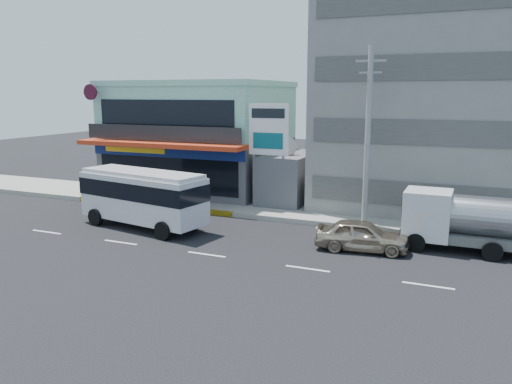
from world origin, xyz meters
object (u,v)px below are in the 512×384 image
satellite_dish (285,154)px  concrete_building (454,101)px  utility_pole_near (368,138)px  minibus (143,194)px  billboard (268,135)px  tanker_truck (476,221)px  sedan (362,235)px  motorcycle_rider (107,195)px  shop_building (201,140)px

satellite_dish → concrete_building: bearing=21.8°
utility_pole_near → minibus: 12.87m
billboard → tanker_truck: size_ratio=0.95×
utility_pole_near → tanker_truck: utility_pole_near is taller
satellite_dish → utility_pole_near: utility_pole_near is taller
billboard → satellite_dish: bearing=74.5°
sedan → satellite_dish: bearing=35.2°
minibus → motorcycle_rider: bearing=145.9°
concrete_building → tanker_truck: size_ratio=2.19×
shop_building → billboard: (7.50, -4.75, 0.93)m
shop_building → satellite_dish: shop_building is taller
shop_building → motorcycle_rider: size_ratio=6.12×
motorcycle_rider → concrete_building: bearing=21.0°
billboard → sedan: size_ratio=1.54×
billboard → motorcycle_rider: bearing=-167.5°
sedan → motorcycle_rider: size_ratio=2.21×
tanker_truck → motorcycle_rider: 23.11m
concrete_building → utility_pole_near: (-4.00, -7.60, -1.85)m
billboard → sedan: 10.04m
billboard → tanker_truck: (12.19, -3.88, -3.39)m
shop_building → sedan: shop_building is taller
shop_building → utility_pole_near: bearing=-25.1°
satellite_dish → motorcycle_rider: 12.46m
satellite_dish → utility_pole_near: bearing=-31.0°
shop_building → satellite_dish: bearing=-20.2°
utility_pole_near → shop_building: bearing=154.9°
utility_pole_near → sedan: size_ratio=2.24×
billboard → motorcycle_rider: billboard is taller
motorcycle_rider → satellite_dish: bearing=20.3°
sedan → motorcycle_rider: bearing=73.3°
concrete_building → minibus: bearing=-142.3°
concrete_building → utility_pole_near: 8.79m
motorcycle_rider → tanker_truck: bearing=-3.7°
motorcycle_rider → sedan: bearing=-10.3°
shop_building → minibus: size_ratio=1.53×
tanker_truck → motorcycle_rider: bearing=176.3°
minibus → motorcycle_rider: (-5.74, 3.89, -1.27)m
sedan → tanker_truck: tanker_truck is taller
billboard → utility_pole_near: (6.50, -1.80, 0.22)m
concrete_building → tanker_truck: (1.69, -9.68, -5.47)m
shop_building → utility_pole_near: utility_pole_near is taller
utility_pole_near → motorcycle_rider: bearing=-178.0°
tanker_truck → utility_pole_near: bearing=159.9°
sedan → minibus: bearing=86.4°
shop_building → concrete_building: bearing=3.4°
shop_building → satellite_dish: size_ratio=8.27×
billboard → tanker_truck: 13.23m
concrete_building → billboard: 12.17m
billboard → concrete_building: bearing=28.9°
minibus → sedan: size_ratio=1.81×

